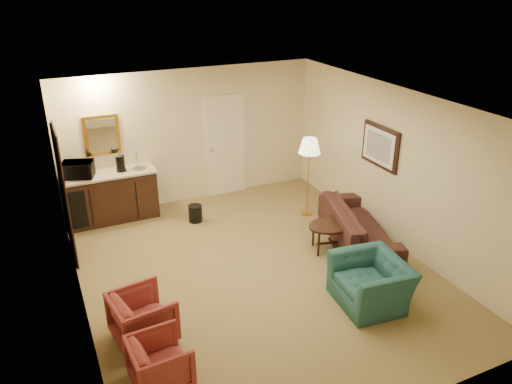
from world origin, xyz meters
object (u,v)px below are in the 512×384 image
rose_chair_far (160,360)px  floor_lamp (308,177)px  rose_chair_near (143,315)px  coffee_maker (120,164)px  wetbar_cabinet (111,196)px  microwave (78,168)px  teal_armchair (372,275)px  coffee_table (332,237)px  waste_bin (195,213)px  sofa (359,220)px

rose_chair_far → floor_lamp: bearing=-53.5°
rose_chair_near → floor_lamp: bearing=-67.2°
rose_chair_near → rose_chair_far: bearing=171.4°
rose_chair_near → coffee_maker: (0.48, 3.51, 0.71)m
wetbar_cabinet → coffee_maker: size_ratio=5.63×
microwave → rose_chair_near: bearing=-67.1°
rose_chair_near → microwave: bearing=-4.5°
teal_armchair → coffee_table: (0.30, 1.43, -0.20)m
coffee_table → floor_lamp: (0.29, 1.32, 0.51)m
coffee_table → floor_lamp: size_ratio=0.56×
waste_bin → teal_armchair: bearing=-67.2°
rose_chair_far → coffee_table: (3.32, 1.68, -0.08)m
wetbar_cabinet → coffee_maker: 0.65m
rose_chair_far → teal_armchair: bearing=-88.5°
waste_bin → microwave: bearing=158.4°
floor_lamp → coffee_maker: bearing=157.2°
waste_bin → microwave: (-1.85, 0.73, 0.94)m
sofa → floor_lamp: (-0.24, 1.29, 0.33)m
teal_armchair → rose_chair_far: (-3.01, -0.25, -0.12)m
wetbar_cabinet → coffee_table: size_ratio=1.95×
rose_chair_far → coffee_table: 3.72m
waste_bin → coffee_maker: 1.61m
wetbar_cabinet → microwave: microwave is taller
waste_bin → microwave: 2.20m
coffee_table → waste_bin: 2.57m
sofa → coffee_maker: 4.31m
floor_lamp → coffee_maker: (-3.13, 1.31, 0.31)m
rose_chair_near → coffee_table: (3.32, 0.88, -0.12)m
rose_chair_far → floor_lamp: size_ratio=0.43×
rose_chair_near → sofa: bearing=-85.3°
microwave → coffee_maker: bearing=17.5°
wetbar_cabinet → waste_bin: bearing=-28.1°
teal_armchair → rose_chair_far: 3.02m
waste_bin → microwave: size_ratio=0.61×
coffee_maker → teal_armchair: bearing=-74.9°
sofa → coffee_table: (-0.53, -0.03, -0.18)m
waste_bin → coffee_maker: (-1.12, 0.71, 0.91)m
waste_bin → coffee_maker: coffee_maker is taller
sofa → microwave: microwave is taller
teal_armchair → coffee_maker: coffee_maker is taller
teal_armchair → coffee_maker: bearing=-142.4°
wetbar_cabinet → waste_bin: wetbar_cabinet is taller
coffee_table → rose_chair_near: bearing=-165.2°
wetbar_cabinet → waste_bin: (1.35, -0.72, -0.30)m
rose_chair_near → waste_bin: rose_chair_near is taller
teal_armchair → coffee_maker: 4.83m
rose_chair_far → coffee_table: bearing=-66.3°
floor_lamp → coffee_maker: 3.41m
wetbar_cabinet → teal_armchair: 4.92m
teal_armchair → microwave: 5.27m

